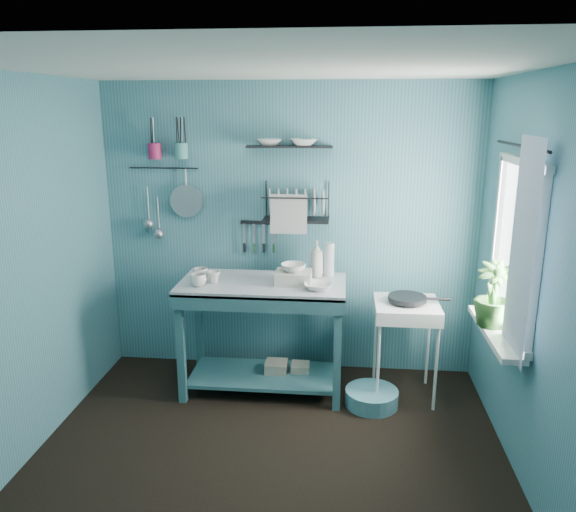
# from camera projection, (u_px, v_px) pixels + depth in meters

# --- Properties ---
(floor) EXTENTS (3.20, 3.20, 0.00)m
(floor) POSITION_uv_depth(u_px,v_px,m) (268.00, 463.00, 3.71)
(floor) COLOR black
(floor) RESTS_ON ground
(ceiling) EXTENTS (3.20, 3.20, 0.00)m
(ceiling) POSITION_uv_depth(u_px,v_px,m) (264.00, 66.00, 3.07)
(ceiling) COLOR silver
(ceiling) RESTS_ON ground
(wall_back) EXTENTS (3.20, 0.00, 3.20)m
(wall_back) POSITION_uv_depth(u_px,v_px,m) (290.00, 231.00, 4.83)
(wall_back) COLOR #3E737F
(wall_back) RESTS_ON ground
(wall_front) EXTENTS (3.20, 0.00, 3.20)m
(wall_front) POSITION_uv_depth(u_px,v_px,m) (207.00, 414.00, 1.95)
(wall_front) COLOR #3E737F
(wall_front) RESTS_ON ground
(wall_left) EXTENTS (0.00, 3.00, 3.00)m
(wall_left) POSITION_uv_depth(u_px,v_px,m) (15.00, 276.00, 3.54)
(wall_left) COLOR #3E737F
(wall_left) RESTS_ON ground
(wall_right) EXTENTS (0.00, 3.00, 3.00)m
(wall_right) POSITION_uv_depth(u_px,v_px,m) (540.00, 292.00, 3.24)
(wall_right) COLOR #3E737F
(wall_right) RESTS_ON ground
(work_counter) EXTENTS (1.35, 0.73, 0.94)m
(work_counter) POSITION_uv_depth(u_px,v_px,m) (263.00, 336.00, 4.59)
(work_counter) COLOR #316168
(work_counter) RESTS_ON floor
(mug_left) EXTENTS (0.12, 0.12, 0.10)m
(mug_left) POSITION_uv_depth(u_px,v_px,m) (198.00, 280.00, 4.35)
(mug_left) COLOR silver
(mug_left) RESTS_ON work_counter
(mug_mid) EXTENTS (0.14, 0.14, 0.09)m
(mug_mid) POSITION_uv_depth(u_px,v_px,m) (214.00, 277.00, 4.44)
(mug_mid) COLOR silver
(mug_mid) RESTS_ON work_counter
(mug_right) EXTENTS (0.17, 0.17, 0.10)m
(mug_right) POSITION_uv_depth(u_px,v_px,m) (201.00, 274.00, 4.51)
(mug_right) COLOR silver
(mug_right) RESTS_ON work_counter
(wash_tub) EXTENTS (0.28, 0.22, 0.10)m
(wash_tub) POSITION_uv_depth(u_px,v_px,m) (293.00, 277.00, 4.42)
(wash_tub) COLOR #B9B5A9
(wash_tub) RESTS_ON work_counter
(tub_bowl) EXTENTS (0.20, 0.19, 0.06)m
(tub_bowl) POSITION_uv_depth(u_px,v_px,m) (293.00, 268.00, 4.40)
(tub_bowl) COLOR silver
(tub_bowl) RESTS_ON wash_tub
(soap_bottle) EXTENTS (0.12, 0.12, 0.30)m
(soap_bottle) POSITION_uv_depth(u_px,v_px,m) (317.00, 259.00, 4.59)
(soap_bottle) COLOR #B9B5A9
(soap_bottle) RESTS_ON work_counter
(water_bottle) EXTENTS (0.09, 0.09, 0.28)m
(water_bottle) POSITION_uv_depth(u_px,v_px,m) (329.00, 259.00, 4.60)
(water_bottle) COLOR #AAB6BD
(water_bottle) RESTS_ON work_counter
(counter_bowl) EXTENTS (0.22, 0.22, 0.05)m
(counter_bowl) POSITION_uv_depth(u_px,v_px,m) (318.00, 286.00, 4.28)
(counter_bowl) COLOR silver
(counter_bowl) RESTS_ON work_counter
(hotplate_stand) EXTENTS (0.54, 0.54, 0.80)m
(hotplate_stand) POSITION_uv_depth(u_px,v_px,m) (404.00, 350.00, 4.50)
(hotplate_stand) COLOR white
(hotplate_stand) RESTS_ON floor
(frying_pan) EXTENTS (0.30, 0.30, 0.03)m
(frying_pan) POSITION_uv_depth(u_px,v_px,m) (407.00, 298.00, 4.39)
(frying_pan) COLOR black
(frying_pan) RESTS_ON hotplate_stand
(knife_strip) EXTENTS (0.32, 0.04, 0.03)m
(knife_strip) POSITION_uv_depth(u_px,v_px,m) (259.00, 223.00, 4.81)
(knife_strip) COLOR black
(knife_strip) RESTS_ON wall_back
(dish_rack) EXTENTS (0.57, 0.29, 0.32)m
(dish_rack) POSITION_uv_depth(u_px,v_px,m) (296.00, 202.00, 4.63)
(dish_rack) COLOR black
(dish_rack) RESTS_ON wall_back
(upper_shelf) EXTENTS (0.71, 0.23, 0.02)m
(upper_shelf) POSITION_uv_depth(u_px,v_px,m) (289.00, 147.00, 4.55)
(upper_shelf) COLOR black
(upper_shelf) RESTS_ON wall_back
(shelf_bowl_left) EXTENTS (0.23, 0.23, 0.05)m
(shelf_bowl_left) POSITION_uv_depth(u_px,v_px,m) (269.00, 138.00, 4.55)
(shelf_bowl_left) COLOR silver
(shelf_bowl_left) RESTS_ON upper_shelf
(shelf_bowl_right) EXTENTS (0.25, 0.25, 0.06)m
(shelf_bowl_right) POSITION_uv_depth(u_px,v_px,m) (303.00, 140.00, 4.53)
(shelf_bowl_right) COLOR silver
(shelf_bowl_right) RESTS_ON upper_shelf
(utensil_cup_magenta) EXTENTS (0.11, 0.11, 0.13)m
(utensil_cup_magenta) POSITION_uv_depth(u_px,v_px,m) (155.00, 151.00, 4.69)
(utensil_cup_magenta) COLOR #AD1F52
(utensil_cup_magenta) RESTS_ON wall_back
(utensil_cup_teal) EXTENTS (0.11, 0.11, 0.13)m
(utensil_cup_teal) POSITION_uv_depth(u_px,v_px,m) (181.00, 151.00, 4.67)
(utensil_cup_teal) COLOR teal
(utensil_cup_teal) RESTS_ON wall_back
(colander) EXTENTS (0.28, 0.03, 0.28)m
(colander) POSITION_uv_depth(u_px,v_px,m) (186.00, 201.00, 4.81)
(colander) COLOR #9E9FA5
(colander) RESTS_ON wall_back
(ladle_outer) EXTENTS (0.01, 0.01, 0.30)m
(ladle_outer) POSITION_uv_depth(u_px,v_px,m) (148.00, 204.00, 4.86)
(ladle_outer) COLOR #9E9FA5
(ladle_outer) RESTS_ON wall_back
(ladle_inner) EXTENTS (0.01, 0.01, 0.30)m
(ladle_inner) POSITION_uv_depth(u_px,v_px,m) (158.00, 214.00, 4.87)
(ladle_inner) COLOR #9E9FA5
(ladle_inner) RESTS_ON wall_back
(hook_rail) EXTENTS (0.60, 0.01, 0.01)m
(hook_rail) POSITION_uv_depth(u_px,v_px,m) (164.00, 168.00, 4.77)
(hook_rail) COLOR black
(hook_rail) RESTS_ON wall_back
(window_glass) EXTENTS (0.00, 1.10, 1.10)m
(window_glass) POSITION_uv_depth(u_px,v_px,m) (517.00, 248.00, 3.63)
(window_glass) COLOR white
(window_glass) RESTS_ON wall_right
(windowsill) EXTENTS (0.16, 0.95, 0.04)m
(windowsill) POSITION_uv_depth(u_px,v_px,m) (495.00, 332.00, 3.79)
(windowsill) COLOR white
(windowsill) RESTS_ON wall_right
(curtain) EXTENTS (0.00, 1.35, 1.35)m
(curtain) POSITION_uv_depth(u_px,v_px,m) (522.00, 252.00, 3.34)
(curtain) COLOR silver
(curtain) RESTS_ON wall_right
(curtain_rod) EXTENTS (0.02, 1.05, 0.02)m
(curtain_rod) POSITION_uv_depth(u_px,v_px,m) (521.00, 146.00, 3.47)
(curtain_rod) COLOR black
(curtain_rod) RESTS_ON wall_right
(potted_plant) EXTENTS (0.27, 0.27, 0.45)m
(potted_plant) POSITION_uv_depth(u_px,v_px,m) (493.00, 294.00, 3.79)
(potted_plant) COLOR #326127
(potted_plant) RESTS_ON windowsill
(storage_tin_large) EXTENTS (0.18, 0.18, 0.22)m
(storage_tin_large) POSITION_uv_depth(u_px,v_px,m) (276.00, 374.00, 4.72)
(storage_tin_large) COLOR gray
(storage_tin_large) RESTS_ON floor
(storage_tin_small) EXTENTS (0.15, 0.15, 0.20)m
(storage_tin_small) POSITION_uv_depth(u_px,v_px,m) (300.00, 374.00, 4.73)
(storage_tin_small) COLOR gray
(storage_tin_small) RESTS_ON floor
(floor_basin) EXTENTS (0.42, 0.42, 0.13)m
(floor_basin) POSITION_uv_depth(u_px,v_px,m) (372.00, 398.00, 4.43)
(floor_basin) COLOR teal
(floor_basin) RESTS_ON floor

